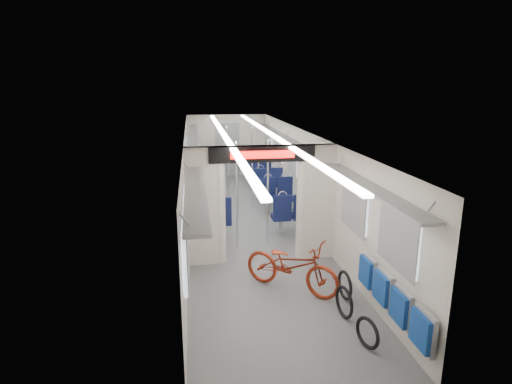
% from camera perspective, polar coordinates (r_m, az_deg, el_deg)
% --- Properties ---
extents(carriage, '(12.00, 12.02, 2.31)m').
position_cam_1_polar(carriage, '(9.87, -0.89, 3.04)').
color(carriage, '#515456').
rests_on(carriage, ground).
extents(bicycle, '(1.72, 1.58, 0.91)m').
position_cam_1_polar(bicycle, '(7.33, 4.76, -9.71)').
color(bicycle, maroon).
rests_on(bicycle, ground).
extents(flip_bench, '(0.12, 2.09, 0.50)m').
position_cam_1_polar(flip_bench, '(6.34, 17.62, -13.23)').
color(flip_bench, gray).
rests_on(flip_bench, carriage).
extents(bike_hoop_a, '(0.19, 0.44, 0.44)m').
position_cam_1_polar(bike_hoop_a, '(6.17, 14.61, -17.91)').
color(bike_hoop_a, black).
rests_on(bike_hoop_a, ground).
extents(bike_hoop_b, '(0.12, 0.50, 0.50)m').
position_cam_1_polar(bike_hoop_b, '(6.76, 11.66, -14.37)').
color(bike_hoop_b, black).
rests_on(bike_hoop_b, ground).
extents(bike_hoop_c, '(0.09, 0.49, 0.49)m').
position_cam_1_polar(bike_hoop_c, '(7.28, 11.75, -12.25)').
color(bike_hoop_c, black).
rests_on(bike_hoop_c, ground).
extents(seat_bay_near_left, '(0.91, 2.09, 1.11)m').
position_cam_1_polar(seat_bay_near_left, '(10.46, -6.28, -1.78)').
color(seat_bay_near_left, '#0C1135').
rests_on(seat_bay_near_left, ground).
extents(seat_bay_near_right, '(0.89, 1.98, 1.07)m').
position_cam_1_polar(seat_bay_near_right, '(10.75, 3.71, -1.35)').
color(seat_bay_near_right, '#0C1135').
rests_on(seat_bay_near_right, ground).
extents(seat_bay_far_left, '(0.94, 2.19, 1.14)m').
position_cam_1_polar(seat_bay_far_left, '(13.88, -6.91, 2.32)').
color(seat_bay_far_left, '#0C1135').
rests_on(seat_bay_far_left, ground).
extents(seat_bay_far_right, '(0.89, 1.97, 1.07)m').
position_cam_1_polar(seat_bay_far_right, '(13.79, 0.92, 2.21)').
color(seat_bay_far_right, '#0C1135').
rests_on(seat_bay_far_right, ground).
extents(stanchion_near_left, '(0.04, 0.04, 2.30)m').
position_cam_1_polar(stanchion_near_left, '(8.89, -2.55, -0.57)').
color(stanchion_near_left, silver).
rests_on(stanchion_near_left, ground).
extents(stanchion_near_right, '(0.04, 0.04, 2.30)m').
position_cam_1_polar(stanchion_near_right, '(9.09, 1.56, -0.22)').
color(stanchion_near_right, silver).
rests_on(stanchion_near_right, ground).
extents(stanchion_far_left, '(0.05, 0.05, 2.30)m').
position_cam_1_polar(stanchion_far_left, '(11.88, -3.80, 3.25)').
color(stanchion_far_left, silver).
rests_on(stanchion_far_left, ground).
extents(stanchion_far_right, '(0.04, 0.04, 2.30)m').
position_cam_1_polar(stanchion_far_right, '(11.84, -0.52, 3.24)').
color(stanchion_far_right, silver).
rests_on(stanchion_far_right, ground).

